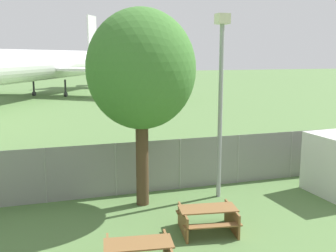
% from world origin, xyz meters
% --- Properties ---
extents(perimeter_fence, '(56.07, 0.07, 2.03)m').
position_xyz_m(perimeter_fence, '(-0.00, 10.64, 1.02)').
color(perimeter_fence, gray).
rests_on(perimeter_fence, ground).
extents(airplane, '(32.34, 38.87, 11.35)m').
position_xyz_m(airplane, '(-5.14, 47.78, 3.94)').
color(airplane, white).
rests_on(airplane, ground).
extents(picnic_bench_near_cabin, '(1.91, 1.64, 0.76)m').
position_xyz_m(picnic_bench_near_cabin, '(-0.45, 6.72, 0.47)').
color(picnic_bench_near_cabin, brown).
rests_on(picnic_bench_near_cabin, ground).
extents(tree_left_of_cabin, '(3.71, 3.71, 6.84)m').
position_xyz_m(tree_left_of_cabin, '(-1.80, 9.49, 4.76)').
color(tree_left_of_cabin, '#4C3823').
rests_on(tree_left_of_cabin, ground).
extents(light_mast, '(0.44, 0.44, 6.69)m').
position_xyz_m(light_mast, '(1.12, 9.40, 4.17)').
color(light_mast, '#99999E').
rests_on(light_mast, ground).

